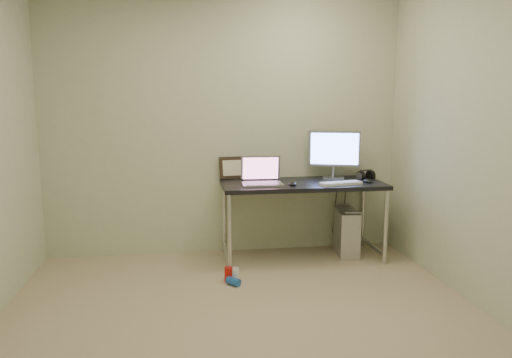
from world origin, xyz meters
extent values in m
plane|color=tan|center=(0.00, 0.00, 0.00)|extent=(3.50, 3.50, 0.00)
cube|color=beige|center=(0.00, 1.75, 1.25)|extent=(3.50, 0.02, 2.50)
cube|color=beige|center=(1.75, 0.00, 1.25)|extent=(0.02, 3.50, 2.50)
cube|color=black|center=(0.71, 1.41, 0.73)|extent=(1.54, 0.67, 0.04)
cylinder|color=silver|center=(-0.01, 1.12, 0.35)|extent=(0.04, 0.04, 0.71)
cylinder|color=silver|center=(-0.01, 1.71, 0.35)|extent=(0.04, 0.04, 0.71)
cylinder|color=silver|center=(1.44, 1.12, 0.35)|extent=(0.04, 0.04, 0.71)
cylinder|color=silver|center=(1.44, 1.71, 0.35)|extent=(0.04, 0.04, 0.71)
cylinder|color=silver|center=(-0.01, 1.41, 0.08)|extent=(0.04, 0.59, 0.04)
cylinder|color=silver|center=(1.44, 1.41, 0.08)|extent=(0.04, 0.59, 0.04)
cube|color=silver|center=(1.18, 1.46, 0.22)|extent=(0.24, 0.45, 0.45)
cylinder|color=#9FA0A6|center=(1.18, 1.28, 0.47)|extent=(0.16, 0.04, 0.02)
cylinder|color=#9FA0A6|center=(1.18, 1.64, 0.47)|extent=(0.16, 0.04, 0.02)
cylinder|color=black|center=(1.13, 1.70, 0.40)|extent=(0.01, 0.16, 0.69)
cylinder|color=black|center=(1.22, 1.68, 0.38)|extent=(0.02, 0.11, 0.71)
cylinder|color=red|center=(-0.05, 0.87, 0.06)|extent=(0.09, 0.09, 0.13)
cylinder|color=white|center=(0.01, 0.87, 0.06)|extent=(0.09, 0.09, 0.12)
cylinder|color=blue|center=(-0.02, 0.79, 0.03)|extent=(0.13, 0.13, 0.07)
cube|color=#9FA0A6|center=(0.31, 1.31, 0.76)|extent=(0.38, 0.27, 0.02)
cube|color=slate|center=(0.31, 1.31, 0.77)|extent=(0.34, 0.23, 0.00)
cube|color=gray|center=(0.31, 1.45, 0.89)|extent=(0.37, 0.07, 0.24)
cube|color=#8A4F72|center=(0.31, 1.45, 0.89)|extent=(0.33, 0.05, 0.21)
cube|color=#9FA0A6|center=(1.07, 1.56, 0.76)|extent=(0.24, 0.20, 0.01)
cylinder|color=#9FA0A6|center=(1.07, 1.58, 0.82)|extent=(0.03, 0.03, 0.11)
cube|color=#9FA0A6|center=(1.07, 1.57, 1.05)|extent=(0.50, 0.18, 0.35)
cube|color=#5A76DC|center=(1.07, 1.55, 1.05)|extent=(0.44, 0.14, 0.31)
cube|color=white|center=(1.04, 1.24, 0.76)|extent=(0.41, 0.20, 0.02)
ellipsoid|color=black|center=(1.32, 1.31, 0.77)|extent=(0.11, 0.13, 0.04)
ellipsoid|color=black|center=(0.58, 1.26, 0.77)|extent=(0.10, 0.14, 0.04)
cylinder|color=black|center=(1.32, 1.52, 0.78)|extent=(0.07, 0.11, 0.10)
cylinder|color=black|center=(1.45, 1.52, 0.78)|extent=(0.07, 0.11, 0.10)
cube|color=black|center=(1.39, 1.52, 0.83)|extent=(0.13, 0.06, 0.01)
cube|color=black|center=(0.08, 1.73, 0.86)|extent=(0.28, 0.12, 0.22)
cylinder|color=silver|center=(0.28, 1.66, 0.79)|extent=(0.01, 0.01, 0.08)
cylinder|color=white|center=(0.28, 1.66, 0.84)|extent=(0.04, 0.04, 0.04)
camera|label=1|loc=(-0.41, -3.16, 1.55)|focal=35.00mm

